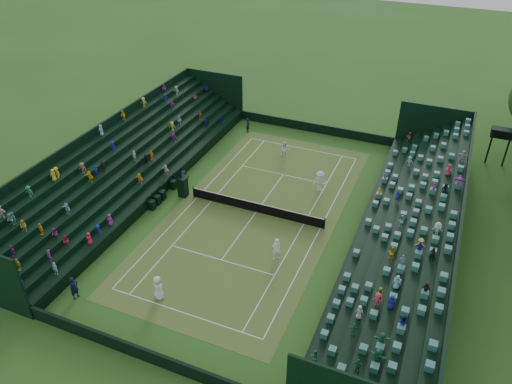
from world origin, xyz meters
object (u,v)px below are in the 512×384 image
Objects in this scene: umpire_chair at (182,184)px; player_far_east at (320,181)px; player_far_west at (285,150)px; player_near_west at (158,288)px; player_near_east at (276,249)px; tennis_net at (256,207)px.

player_far_east is (10.52, 5.33, -0.23)m from umpire_chair.
umpire_chair is 11.31m from player_far_west.
player_near_east is (5.67, 6.65, 0.01)m from player_near_west.
tennis_net is 11.56m from player_near_west.
tennis_net is 5.93m from player_near_east.
tennis_net is 7.28× the size of player_far_west.
player_near_west is at bearing -100.44° from tennis_net.
player_far_east is (4.86, -4.45, 0.17)m from player_far_west.
umpire_chair is 1.53× the size of player_near_west.
player_near_west is 21.01m from player_far_west.
player_near_east is 15.06m from player_far_west.
player_near_east is 1.16× the size of player_far_west.
player_far_east reaches higher than player_near_west.
umpire_chair reaches higher than player_far_west.
player_far_west is at bearing -114.19° from player_near_east.
umpire_chair is (-6.71, -0.17, 0.67)m from tennis_net.
player_near_east is (10.28, -4.55, -0.27)m from umpire_chair.
umpire_chair is at bearing 178.31° from player_far_east.
player_near_west is (-2.09, -11.37, 0.39)m from tennis_net.
umpire_chair is at bearing -178.56° from tennis_net.
player_near_west is (4.61, -11.20, -0.28)m from umpire_chair.
player_near_east is 9.88m from player_far_east.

